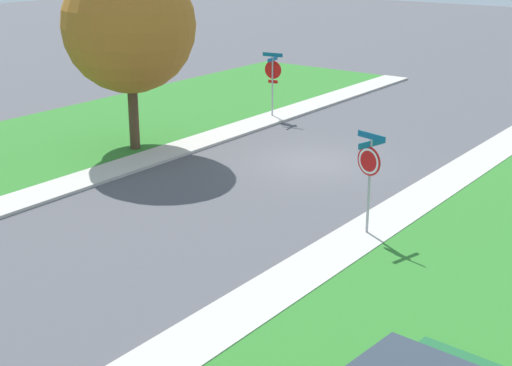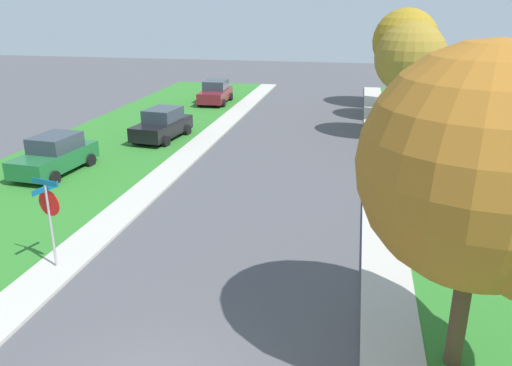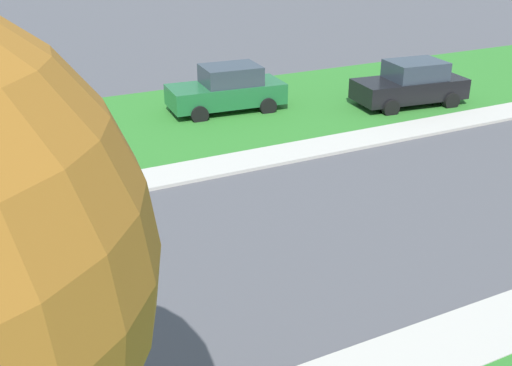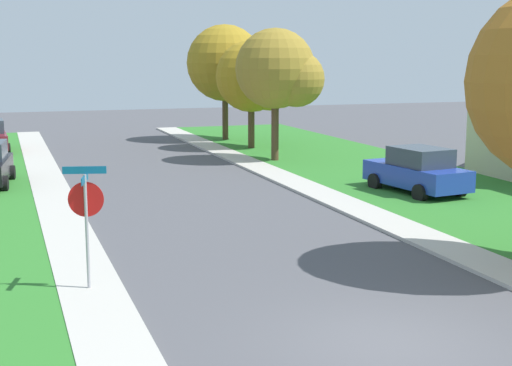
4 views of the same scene
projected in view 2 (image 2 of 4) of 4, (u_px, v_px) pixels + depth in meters
sidewalk_east at (381, 201)px, 19.94m from camera, size 1.40×56.00×0.10m
lawn_east at (510, 210)px, 19.07m from camera, size 8.00×56.00×0.08m
sidewalk_west at (153, 185)px, 21.69m from camera, size 1.40×56.00×0.10m
lawn_west at (53, 178)px, 22.57m from camera, size 8.00×56.00×0.08m
stop_sign_far_corner at (49, 209)px, 14.38m from camera, size 0.90×0.90×2.77m
car_maroon_driveway_right at (215, 92)px, 38.64m from camera, size 2.18×4.37×1.76m
car_blue_far_down_street at (476, 184)px, 19.37m from camera, size 2.46×4.50×1.76m
car_green_behind_trees at (55, 155)px, 22.95m from camera, size 2.31×4.43×1.76m
car_black_kerbside_mid at (162, 125)px, 28.61m from camera, size 2.40×4.48×1.76m
tree_sidewalk_near at (416, 61)px, 32.08m from camera, size 4.19×3.90×5.95m
tree_sidewalk_mid at (498, 179)px, 9.35m from camera, size 5.01×4.66×6.82m
tree_corner_large at (415, 61)px, 27.34m from camera, size 4.13×3.84×6.42m
tree_sidewalk_far at (409, 44)px, 35.94m from camera, size 4.93×4.58×6.98m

